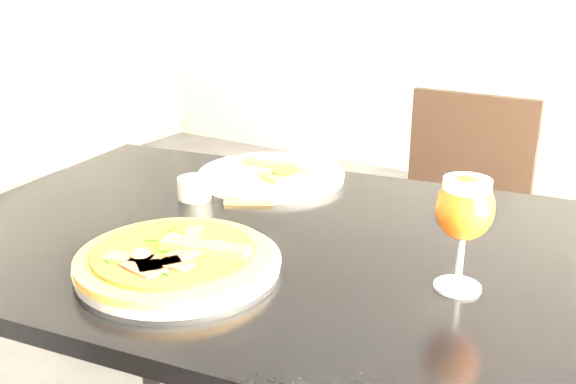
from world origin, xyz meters
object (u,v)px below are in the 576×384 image
Objects in this scene: pizza at (176,255)px; beer_glass at (465,209)px; chair_far at (452,228)px; dining_table at (270,280)px.

beer_glass is at bearing 24.91° from pizza.
chair_far is at bearing 84.71° from pizza.
beer_glass is (0.34, -0.02, 0.21)m from dining_table.
dining_table is at bearing 78.23° from pizza.
chair_far is 1.02m from beer_glass.
dining_table is 7.62× the size of beer_glass.
beer_glass is at bearing -72.33° from chair_far.
pizza is at bearing -155.09° from beer_glass.
beer_glass is (0.28, -0.89, 0.41)m from chair_far.
pizza reaches higher than dining_table.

